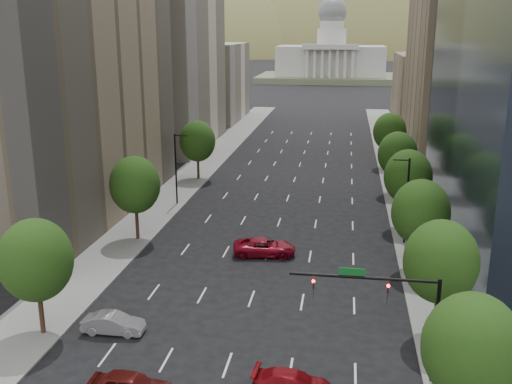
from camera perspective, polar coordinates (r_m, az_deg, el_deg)
The scene contains 23 objects.
sidewalk_left at distance 70.65m, azimuth -10.34°, elevation -2.23°, with size 6.00×200.00×0.15m, color slate.
sidewalk_right at distance 67.50m, azimuth 15.47°, elevation -3.41°, with size 6.00×200.00×0.15m, color slate.
midrise_cream_left at distance 111.27m, azimuth -8.27°, elevation 13.42°, with size 14.00×30.00×35.00m, color beige.
filler_left at distance 143.66m, azimuth -4.29°, elevation 10.58°, with size 14.00×26.00×18.00m, color beige.
parking_tan_right at distance 105.23m, azimuth 18.89°, elevation 11.28°, with size 14.00×30.00×30.00m, color #8C7759.
filler_right at distance 138.32m, azimuth 16.34°, elevation 9.40°, with size 14.00×26.00×16.00m, color #8C7759.
tree_right_0 at distance 33.40m, azimuth 20.21°, elevation -14.06°, with size 5.20×5.20×8.39m.
tree_right_1 at distance 43.03m, azimuth 17.50°, elevation -6.47°, with size 5.20×5.20×8.75m.
tree_right_2 at distance 54.30m, azimuth 15.69°, elevation -1.90°, with size 5.20×5.20×8.61m.
tree_right_3 at distance 65.72m, azimuth 14.53°, elevation 1.44°, with size 5.20×5.20×8.89m.
tree_right_4 at distance 79.41m, azimuth 13.58°, elevation 3.58°, with size 5.20×5.20×8.46m.
tree_right_5 at distance 95.04m, azimuth 12.85°, elevation 5.72°, with size 5.20×5.20×8.75m.
tree_left_0 at distance 44.11m, azimuth -20.59°, elevation -6.21°, with size 5.20×5.20×8.75m.
tree_left_1 at distance 61.31m, azimuth -11.67°, elevation 0.69°, with size 5.20×5.20×8.97m.
tree_left_2 at distance 85.61m, azimuth -5.70°, elevation 4.93°, with size 5.20×5.20×8.68m.
streetlight_rn at distance 61.11m, azimuth 14.38°, elevation -0.62°, with size 1.70×0.20×9.00m.
streetlight_ln at distance 73.37m, azimuth -7.74°, elevation 2.41°, with size 1.70×0.20×9.00m.
traffic_signal at distance 37.36m, azimuth 13.41°, elevation -10.57°, with size 9.12×0.40×7.38m.
capitol at distance 253.62m, azimuth 7.27°, elevation 12.55°, with size 60.00×40.00×35.20m.
foothills at distance 606.41m, azimuth 11.43°, elevation 9.66°, with size 720.00×413.00×263.00m.
car_red_near at distance 37.33m, azimuth 3.61°, elevation -18.04°, with size 2.01×4.94×1.43m, color maroon.
car_silver at distance 44.82m, azimuth -13.66°, elevation -12.30°, with size 1.58×4.52×1.49m, color #949498.
car_red_far at distance 57.44m, azimuth 0.82°, elevation -5.37°, with size 2.79×6.05×1.68m, color maroon.
Camera 1 is at (7.04, -3.49, 21.36)m, focal length 41.22 mm.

